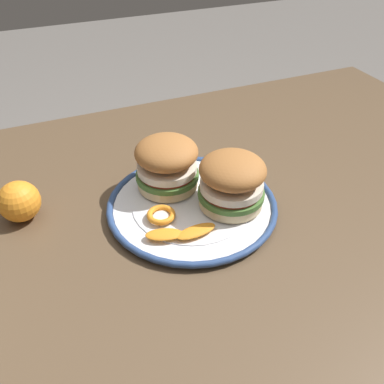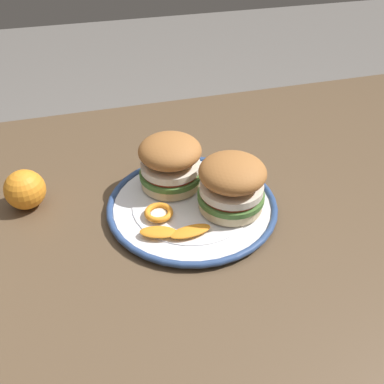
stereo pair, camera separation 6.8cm
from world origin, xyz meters
The scene contains 8 objects.
dining_table centered at (0.00, 0.00, 0.64)m, with size 1.44×0.91×0.73m.
dinner_plate centered at (0.04, 0.01, 0.74)m, with size 0.32×0.32×0.02m.
sandwich_half_left centered at (0.06, -0.06, 0.80)m, with size 0.17×0.17×0.10m.
sandwich_half_right centered at (-0.02, 0.04, 0.80)m, with size 0.16×0.16×0.10m.
orange_peel_curled centered at (0.11, 0.02, 0.76)m, with size 0.06×0.06×0.01m.
orange_peel_strip_long centered at (0.07, 0.09, 0.75)m, with size 0.07×0.03×0.01m.
orange_peel_strip_short centered at (0.12, 0.07, 0.75)m, with size 0.07×0.05×0.01m.
whole_orange centered at (0.33, -0.09, 0.77)m, with size 0.07×0.07×0.07m, color orange.
Camera 2 is at (0.21, 0.58, 1.23)m, focal length 39.18 mm.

